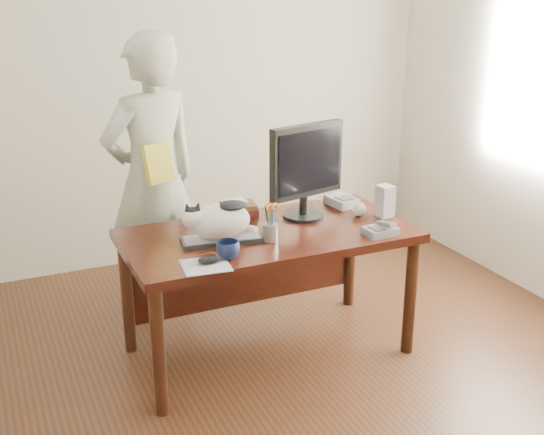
{
  "coord_description": "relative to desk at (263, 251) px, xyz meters",
  "views": [
    {
      "loc": [
        -1.43,
        -2.63,
        2.09
      ],
      "look_at": [
        0.0,
        0.55,
        0.85
      ],
      "focal_mm": 45.0,
      "sensor_mm": 36.0,
      "label": 1
    }
  ],
  "objects": [
    {
      "name": "mouse",
      "position": [
        -0.45,
        -0.37,
        0.17
      ],
      "size": [
        0.11,
        0.08,
        0.04
      ],
      "rotation": [
        0.0,
        0.0,
        -0.1
      ],
      "color": "black",
      "rests_on": "mousepad"
    },
    {
      "name": "phone",
      "position": [
        0.54,
        -0.37,
        0.17
      ],
      "size": [
        0.18,
        0.15,
        0.08
      ],
      "rotation": [
        0.0,
        0.0,
        0.04
      ],
      "color": "slate",
      "rests_on": "desk"
    },
    {
      "name": "pen_cup",
      "position": [
        -0.04,
        -0.2,
        0.21
      ],
      "size": [
        0.11,
        0.11,
        0.21
      ],
      "rotation": [
        0.0,
        0.0,
        -0.43
      ],
      "color": "gray",
      "rests_on": "desk"
    },
    {
      "name": "speaker",
      "position": [
        0.73,
        -0.12,
        0.24
      ],
      "size": [
        0.09,
        0.1,
        0.19
      ],
      "rotation": [
        0.0,
        0.0,
        0.05
      ],
      "color": "#98989A",
      "rests_on": "desk"
    },
    {
      "name": "cat",
      "position": [
        -0.3,
        -0.11,
        0.27
      ],
      "size": [
        0.42,
        0.25,
        0.24
      ],
      "rotation": [
        0.0,
        0.0,
        -0.15
      ],
      "color": "silver",
      "rests_on": "keyboard"
    },
    {
      "name": "desk",
      "position": [
        0.0,
        0.0,
        0.0
      ],
      "size": [
        1.6,
        0.8,
        0.75
      ],
      "color": "black",
      "rests_on": "ground"
    },
    {
      "name": "keyboard",
      "position": [
        -0.29,
        -0.11,
        0.16
      ],
      "size": [
        0.45,
        0.22,
        0.03
      ],
      "rotation": [
        0.0,
        0.0,
        -0.15
      ],
      "color": "black",
      "rests_on": "desk"
    },
    {
      "name": "mousepad",
      "position": [
        -0.47,
        -0.39,
        0.15
      ],
      "size": [
        0.25,
        0.23,
        0.01
      ],
      "rotation": [
        0.0,
        0.0,
        -0.1
      ],
      "color": "#A9ADB5",
      "rests_on": "desk"
    },
    {
      "name": "monitor",
      "position": [
        0.29,
        0.04,
        0.46
      ],
      "size": [
        0.49,
        0.29,
        0.56
      ],
      "rotation": [
        0.0,
        0.0,
        0.23
      ],
      "color": "black",
      "rests_on": "desk"
    },
    {
      "name": "held_book",
      "position": [
        -0.45,
        0.5,
        0.45
      ],
      "size": [
        0.19,
        0.15,
        0.24
      ],
      "rotation": [
        0.0,
        0.0,
        0.3
      ],
      "color": "gold",
      "rests_on": "person"
    },
    {
      "name": "room",
      "position": [
        0.0,
        -0.68,
        0.75
      ],
      "size": [
        4.5,
        4.5,
        4.5
      ],
      "color": "black",
      "rests_on": "ground"
    },
    {
      "name": "person",
      "position": [
        -0.45,
        0.67,
        0.3
      ],
      "size": [
        0.76,
        0.61,
        1.8
      ],
      "primitive_type": "imported",
      "rotation": [
        0.0,
        0.0,
        3.44
      ],
      "color": "beige",
      "rests_on": "ground"
    },
    {
      "name": "calculator",
      "position": [
        0.6,
        0.16,
        0.18
      ],
      "size": [
        0.17,
        0.21,
        0.06
      ],
      "rotation": [
        0.0,
        0.0,
        0.14
      ],
      "color": "slate",
      "rests_on": "desk"
    },
    {
      "name": "baseball",
      "position": [
        0.6,
        -0.06,
        0.19
      ],
      "size": [
        0.08,
        0.08,
        0.08
      ],
      "rotation": [
        0.0,
        0.0,
        -0.23
      ],
      "color": "white",
      "rests_on": "desk"
    },
    {
      "name": "coffee_mug",
      "position": [
        -0.34,
        -0.34,
        0.19
      ],
      "size": [
        0.16,
        0.16,
        0.09
      ],
      "primitive_type": "imported",
      "rotation": [
        0.0,
        0.0,
        0.87
      ],
      "color": "black",
      "rests_on": "desk"
    },
    {
      "name": "book_stack",
      "position": [
        -0.05,
        0.27,
        0.18
      ],
      "size": [
        0.23,
        0.18,
        0.08
      ],
      "rotation": [
        0.0,
        0.0,
        -0.04
      ],
      "color": "#511517",
      "rests_on": "desk"
    }
  ]
}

